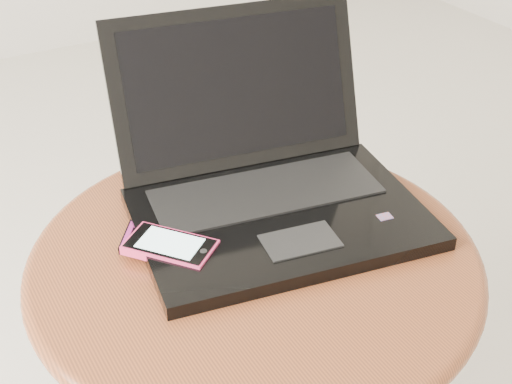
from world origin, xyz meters
TOP-DOWN VIEW (x-y plane):
  - table at (-0.01, -0.08)m, footprint 0.61×0.61m
  - laptop at (0.06, 0.01)m, footprint 0.44×0.42m
  - phone_black at (-0.10, -0.00)m, footprint 0.14×0.13m
  - phone_pink at (-0.11, -0.03)m, footprint 0.12×0.13m

SIDE VIEW (x-z plane):
  - table at x=-0.01m, z-range 0.14..0.62m
  - phone_black at x=-0.10m, z-range 0.48..0.50m
  - phone_pink at x=-0.11m, z-range 0.50..0.51m
  - laptop at x=0.06m, z-range 0.41..0.65m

